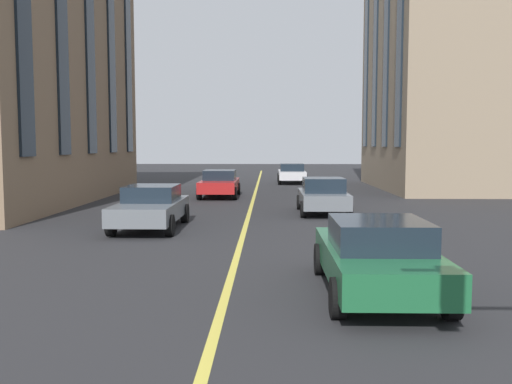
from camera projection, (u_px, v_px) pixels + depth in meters
The scene contains 7 objects.
lane_centre_line at pixel (244, 231), 17.04m from camera, with size 80.00×0.16×0.01m.
car_grey_far at pixel (323, 196), 21.44m from camera, with size 3.90×1.89×1.40m.
car_green_oncoming at pixel (377, 256), 9.83m from camera, with size 4.40×1.95×1.37m.
car_red_near at pixel (220, 183), 28.28m from camera, with size 4.40×1.95×1.37m.
car_white_trailing at pixel (292, 173), 38.37m from camera, with size 4.40×1.95×1.37m.
car_grey_mid at pixel (151, 207), 17.60m from camera, with size 4.40×1.95×1.37m.
building_right_near at pixel (452, 36), 32.98m from camera, with size 13.09×8.44×18.26m.
Camera 1 is at (3.14, -0.77, 2.67)m, focal length 38.81 mm.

